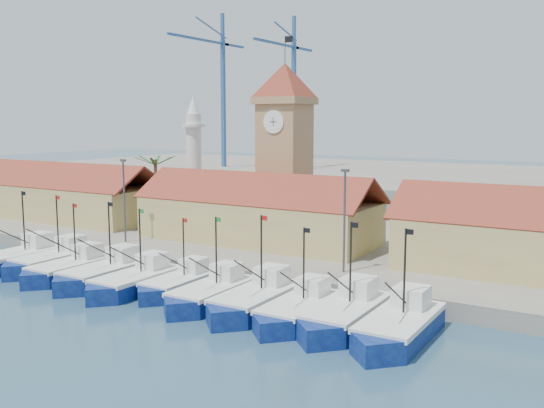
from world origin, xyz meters
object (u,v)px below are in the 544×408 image
Objects in this scene: boat_0 at (17,260)px; boat_5 at (178,285)px; clock_tower at (285,144)px; minaret at (194,158)px.

boat_5 is (19.56, 1.36, -0.14)m from boat_0.
clock_tower reaches higher than minaret.
boat_0 is at bearing -125.49° from clock_tower.
minaret is at bearing 85.46° from boat_0.
minaret is (2.06, 25.93, 8.89)m from boat_0.
boat_5 is 31.48m from minaret.
boat_0 is at bearing -176.02° from boat_5.
boat_0 reaches higher than boat_5.
clock_tower is 15.30m from minaret.
boat_5 is at bearing -83.67° from clock_tower.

